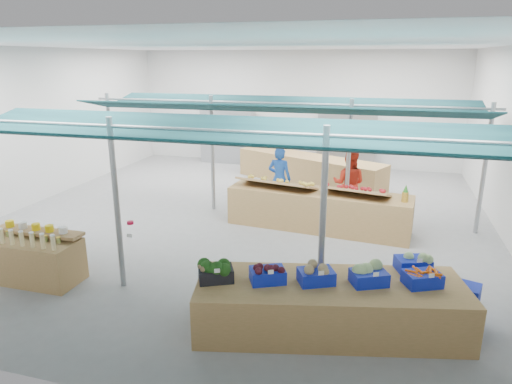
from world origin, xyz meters
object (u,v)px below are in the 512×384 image
at_px(bottle_shelf, 34,257).
at_px(vendor_left, 279,179).
at_px(veg_counter, 330,306).
at_px(fruit_counter, 318,210).
at_px(vendor_right, 349,184).
at_px(crate_stack, 459,303).

xyz_separation_m(bottle_shelf, vendor_left, (3.39, 5.12, 0.42)).
distance_m(bottle_shelf, veg_counter, 5.38).
xyz_separation_m(bottle_shelf, veg_counter, (5.38, -0.15, -0.05)).
bearing_deg(fruit_counter, veg_counter, -73.63).
xyz_separation_m(veg_counter, vendor_right, (-0.19, 5.27, 0.47)).
bearing_deg(crate_stack, veg_counter, -158.53).
distance_m(fruit_counter, vendor_right, 1.31).
height_order(veg_counter, fruit_counter, fruit_counter).
xyz_separation_m(bottle_shelf, crate_stack, (7.26, 0.59, -0.11)).
relative_size(bottle_shelf, fruit_counter, 0.41).
distance_m(fruit_counter, vendor_left, 1.68).
bearing_deg(bottle_shelf, veg_counter, -1.50).
relative_size(veg_counter, vendor_right, 2.29).
bearing_deg(vendor_left, vendor_right, -174.32).
distance_m(fruit_counter, crate_stack, 4.35).
bearing_deg(vendor_left, bottle_shelf, 62.19).
bearing_deg(vendor_right, bottle_shelf, 50.32).
bearing_deg(crate_stack, fruit_counter, 127.81).
bearing_deg(veg_counter, bottle_shelf, 165.45).
distance_m(vendor_left, vendor_right, 1.80).
xyz_separation_m(veg_counter, fruit_counter, (-0.79, 4.17, 0.08)).
height_order(fruit_counter, vendor_right, vendor_right).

